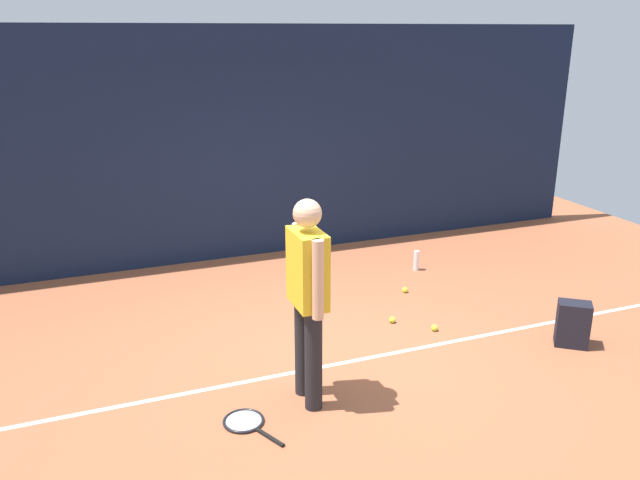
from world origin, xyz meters
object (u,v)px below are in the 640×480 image
object	(u,v)px
tennis_racket	(246,422)
tennis_ball_near_player	(392,320)
tennis_player	(308,291)
tennis_ball_mid_court	(435,328)
backpack	(573,324)
tennis_ball_by_fence	(405,290)
water_bottle	(416,261)

from	to	relation	value
tennis_racket	tennis_ball_near_player	bearing A→B (deg)	-83.00
tennis_player	tennis_racket	size ratio (longest dim) A/B	2.70
tennis_racket	tennis_ball_mid_court	size ratio (longest dim) A/B	9.53
tennis_player	tennis_ball_mid_court	distance (m)	2.00
tennis_player	tennis_ball_near_player	xyz separation A→B (m)	(1.30, 1.04, -0.93)
tennis_ball_mid_court	backpack	bearing A→B (deg)	-33.73
tennis_ball_by_fence	water_bottle	world-z (taller)	water_bottle
tennis_ball_by_fence	tennis_ball_near_player	bearing A→B (deg)	-127.30
tennis_ball_by_fence	tennis_ball_mid_court	world-z (taller)	same
backpack	water_bottle	size ratio (longest dim) A/B	1.74
tennis_ball_by_fence	tennis_player	bearing A→B (deg)	-136.76
backpack	water_bottle	distance (m)	2.33
tennis_ball_near_player	tennis_ball_mid_court	size ratio (longest dim) A/B	1.00
tennis_racket	backpack	world-z (taller)	backpack
water_bottle	backpack	bearing A→B (deg)	-79.91
backpack	tennis_ball_near_player	world-z (taller)	backpack
tennis_player	tennis_racket	world-z (taller)	tennis_player
tennis_ball_by_fence	water_bottle	size ratio (longest dim) A/B	0.26
tennis_ball_by_fence	tennis_ball_mid_court	distance (m)	1.00
tennis_ball_mid_court	tennis_ball_by_fence	bearing A→B (deg)	78.95
tennis_player	tennis_ball_mid_court	world-z (taller)	tennis_player
water_bottle	tennis_ball_mid_court	bearing A→B (deg)	-112.97
tennis_ball_near_player	water_bottle	world-z (taller)	water_bottle
tennis_racket	tennis_ball_by_fence	distance (m)	3.01
tennis_player	tennis_ball_mid_court	xyz separation A→B (m)	(1.62, 0.72, -0.93)
tennis_racket	tennis_ball_mid_court	xyz separation A→B (m)	(2.18, 0.87, 0.02)
tennis_ball_by_fence	tennis_ball_mid_court	size ratio (longest dim) A/B	1.00
tennis_player	backpack	xyz separation A→B (m)	(2.69, 0.00, -0.76)
tennis_racket	water_bottle	xyz separation A→B (m)	(2.85, 2.44, 0.11)
backpack	water_bottle	world-z (taller)	backpack
tennis_racket	water_bottle	world-z (taller)	water_bottle
tennis_racket	backpack	xyz separation A→B (m)	(3.26, 0.15, 0.20)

